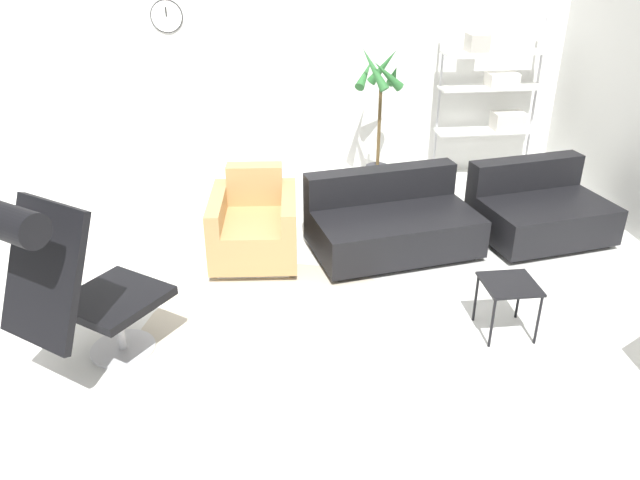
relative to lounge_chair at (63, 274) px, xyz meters
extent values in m
plane|color=silver|center=(1.33, 0.54, -0.77)|extent=(12.00, 12.00, 0.00)
cube|color=silver|center=(1.33, 3.53, 0.63)|extent=(12.00, 0.06, 2.80)
cylinder|color=black|center=(0.37, 3.49, 1.04)|extent=(0.33, 0.01, 0.33)
cylinder|color=white|center=(0.37, 3.49, 1.04)|extent=(0.31, 0.02, 0.31)
cube|color=black|center=(0.37, 3.48, 1.08)|extent=(0.01, 0.01, 0.09)
cylinder|color=#BCB29E|center=(1.33, 0.31, -0.77)|extent=(2.11, 2.11, 0.01)
cylinder|color=#BCBCC1|center=(0.20, 0.27, -0.76)|extent=(0.62, 0.62, 0.02)
cylinder|color=#BCBCC1|center=(0.20, 0.27, -0.57)|extent=(0.06, 0.06, 0.36)
cube|color=black|center=(0.20, 0.27, -0.36)|extent=(0.82, 0.82, 0.06)
cube|color=black|center=(-0.07, -0.10, 0.07)|extent=(0.67, 0.63, 0.80)
cylinder|color=black|center=(-0.17, -0.22, 0.46)|extent=(0.53, 0.47, 0.20)
cube|color=silver|center=(1.15, 1.50, -0.74)|extent=(0.65, 0.74, 0.06)
cube|color=#AD8451|center=(1.15, 1.50, -0.54)|extent=(0.55, 0.89, 0.34)
cube|color=#AD8451|center=(1.18, 1.83, -0.19)|extent=(0.50, 0.22, 0.36)
cube|color=#AD8451|center=(1.45, 1.47, -0.44)|extent=(0.19, 0.86, 0.54)
cube|color=#AD8451|center=(0.85, 1.52, -0.44)|extent=(0.19, 0.86, 0.54)
cube|color=black|center=(2.38, 1.49, -0.75)|extent=(1.39, 0.95, 0.05)
cube|color=black|center=(2.38, 1.49, -0.55)|extent=(1.55, 1.10, 0.34)
cube|color=black|center=(2.32, 1.81, -0.24)|extent=(1.43, 0.45, 0.29)
cube|color=black|center=(3.81, 1.60, -0.75)|extent=(1.14, 0.90, 0.05)
cube|color=black|center=(3.81, 1.60, -0.55)|extent=(1.27, 1.05, 0.34)
cube|color=black|center=(3.75, 1.93, -0.24)|extent=(1.15, 0.40, 0.29)
cube|color=black|center=(2.90, 0.17, -0.37)|extent=(0.37, 0.37, 0.02)
cylinder|color=black|center=(2.74, 0.01, -0.58)|extent=(0.02, 0.02, 0.39)
cylinder|color=black|center=(3.07, 0.01, -0.58)|extent=(0.02, 0.02, 0.39)
cylinder|color=black|center=(2.74, 0.34, -0.58)|extent=(0.02, 0.02, 0.39)
cylinder|color=black|center=(3.07, 0.34, -0.58)|extent=(0.02, 0.02, 0.39)
cylinder|color=#333338|center=(2.52, 2.92, -0.62)|extent=(0.25, 0.25, 0.30)
cylinder|color=#382819|center=(2.52, 2.92, -0.48)|extent=(0.23, 0.23, 0.02)
cylinder|color=brown|center=(2.52, 2.92, -0.03)|extent=(0.04, 0.04, 0.87)
cone|color=#2D6B33|center=(2.65, 2.91, 0.51)|extent=(0.12, 0.32, 0.28)
cone|color=#2D6B33|center=(2.56, 3.04, 0.57)|extent=(0.35, 0.21, 0.40)
cone|color=#2D6B33|center=(2.37, 3.00, 0.50)|extent=(0.29, 0.39, 0.29)
cone|color=#2D6B33|center=(2.42, 2.82, 0.59)|extent=(0.33, 0.33, 0.44)
cone|color=#2D6B33|center=(2.55, 2.78, 0.54)|extent=(0.37, 0.17, 0.34)
cylinder|color=#BCBCC1|center=(3.28, 3.32, 0.11)|extent=(0.03, 0.03, 1.76)
cylinder|color=#BCBCC1|center=(4.40, 3.32, 0.11)|extent=(0.03, 0.03, 1.76)
cube|color=white|center=(3.84, 3.20, -0.21)|extent=(1.18, 0.28, 0.02)
cube|color=white|center=(3.84, 3.20, 0.28)|extent=(1.18, 0.28, 0.02)
cube|color=white|center=(3.84, 3.20, 0.66)|extent=(1.18, 0.28, 0.02)
cube|color=beige|center=(4.06, 3.19, -0.10)|extent=(0.35, 0.24, 0.20)
cube|color=silver|center=(3.92, 3.19, 0.37)|extent=(0.33, 0.24, 0.15)
cube|color=#B7B2A8|center=(3.60, 3.19, 0.76)|extent=(0.21, 0.24, 0.19)
camera|label=1|loc=(1.15, -3.39, 1.85)|focal=35.00mm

